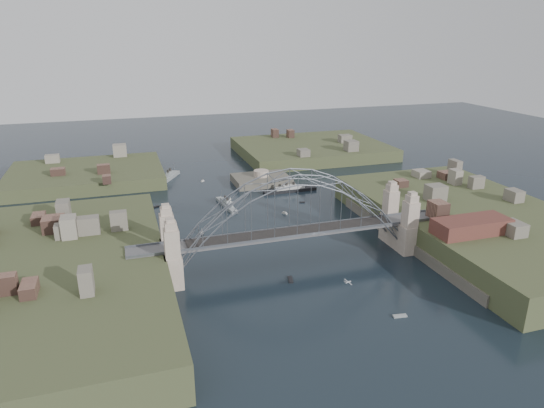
{
  "coord_description": "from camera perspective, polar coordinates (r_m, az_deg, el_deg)",
  "views": [
    {
      "loc": [
        -40.35,
        -108.63,
        57.07
      ],
      "look_at": [
        0.0,
        18.0,
        10.0
      ],
      "focal_mm": 31.9,
      "sensor_mm": 36.0,
      "label": 1
    }
  ],
  "objects": [
    {
      "name": "ground",
      "position": [
        129.17,
        2.44,
        -6.74
      ],
      "size": [
        500.0,
        500.0,
        0.0
      ],
      "primitive_type": "plane",
      "color": "black",
      "rests_on": "ground"
    },
    {
      "name": "bridge",
      "position": [
        124.22,
        2.52,
        -1.63
      ],
      "size": [
        84.0,
        13.8,
        24.6
      ],
      "color": "#515153",
      "rests_on": "ground"
    },
    {
      "name": "shore_west",
      "position": [
        122.98,
        -23.86,
        -8.94
      ],
      "size": [
        50.5,
        90.0,
        12.0
      ],
      "color": "#3A4224",
      "rests_on": "ground"
    },
    {
      "name": "shore_east",
      "position": [
        156.13,
        22.66,
        -2.75
      ],
      "size": [
        50.5,
        90.0,
        12.0
      ],
      "color": "#3A4224",
      "rests_on": "ground"
    },
    {
      "name": "headland_nw",
      "position": [
        211.85,
        -20.98,
        2.69
      ],
      "size": [
        60.0,
        45.0,
        9.0
      ],
      "primitive_type": "cube",
      "color": "#3A4224",
      "rests_on": "ground"
    },
    {
      "name": "headland_ne",
      "position": [
        243.18,
        4.67,
        6.05
      ],
      "size": [
        70.0,
        55.0,
        9.5
      ],
      "primitive_type": "cube",
      "color": "#3A4224",
      "rests_on": "ground"
    },
    {
      "name": "fort_island",
      "position": [
        194.8,
        -1.28,
        2.36
      ],
      "size": [
        22.0,
        16.0,
        9.4
      ],
      "color": "#4C483D",
      "rests_on": "ground"
    },
    {
      "name": "wharf_shed",
      "position": [
        135.23,
        22.47,
        -2.42
      ],
      "size": [
        20.0,
        8.0,
        4.0
      ],
      "primitive_type": "cube",
      "color": "#592D26",
      "rests_on": "shore_east"
    },
    {
      "name": "finger_pier",
      "position": [
        126.39,
        24.16,
        -8.85
      ],
      "size": [
        4.0,
        22.0,
        1.4
      ],
      "primitive_type": "cube",
      "color": "#515153",
      "rests_on": "ground"
    },
    {
      "name": "naval_cruiser_near",
      "position": [
        168.97,
        -5.39,
        -0.05
      ],
      "size": [
        4.26,
        16.64,
        4.95
      ],
      "color": "gray",
      "rests_on": "ground"
    },
    {
      "name": "naval_cruiser_far",
      "position": [
        204.85,
        -12.0,
        3.15
      ],
      "size": [
        10.33,
        16.22,
        5.8
      ],
      "color": "gray",
      "rests_on": "ground"
    },
    {
      "name": "ocean_liner",
      "position": [
        184.1,
        2.14,
        1.69
      ],
      "size": [
        20.93,
        3.26,
        5.12
      ],
      "color": "black",
      "rests_on": "ground"
    },
    {
      "name": "aeroplane",
      "position": [
        106.88,
        8.89,
        -9.08
      ],
      "size": [
        1.56,
        2.87,
        0.42
      ],
      "color": "#B6B9BF"
    },
    {
      "name": "small_boat_a",
      "position": [
        146.32,
        -8.29,
        -3.29
      ],
      "size": [
        1.48,
        2.36,
        2.38
      ],
      "color": "#B9B8B4",
      "rests_on": "ground"
    },
    {
      "name": "small_boat_b",
      "position": [
        161.54,
        1.5,
        -1.08
      ],
      "size": [
        1.59,
        2.07,
        1.43
      ],
      "color": "#B9B8B4",
      "rests_on": "ground"
    },
    {
      "name": "small_boat_c",
      "position": [
        119.64,
        2.2,
        -8.92
      ],
      "size": [
        1.82,
        3.4,
        0.45
      ],
      "color": "#B9B8B4",
      "rests_on": "ground"
    },
    {
      "name": "small_boat_d",
      "position": [
        172.69,
        3.59,
        0.22
      ],
      "size": [
        2.03,
        1.07,
        0.45
      ],
      "color": "#B9B8B4",
      "rests_on": "ground"
    },
    {
      "name": "small_boat_e",
      "position": [
        172.27,
        -13.69,
        -0.37
      ],
      "size": [
        3.61,
        2.78,
        0.45
      ],
      "color": "#B9B8B4",
      "rests_on": "ground"
    },
    {
      "name": "small_boat_f",
      "position": [
        172.63,
        -4.96,
        0.48
      ],
      "size": [
        1.59,
        1.17,
        2.38
      ],
      "color": "#B9B8B4",
      "rests_on": "ground"
    },
    {
      "name": "small_boat_g",
      "position": [
        109.14,
        14.85,
        -12.66
      ],
      "size": [
        3.08,
        1.39,
        0.45
      ],
      "color": "#B9B8B4",
      "rests_on": "ground"
    },
    {
      "name": "small_boat_h",
      "position": [
        198.78,
        -8.19,
        2.7
      ],
      "size": [
        1.61,
        1.69,
        1.43
      ],
      "color": "#B9B8B4",
      "rests_on": "ground"
    },
    {
      "name": "small_boat_i",
      "position": [
        155.87,
        10.05,
        -2.23
      ],
      "size": [
        2.7,
        1.58,
        0.45
      ],
      "color": "#B9B8B4",
      "rests_on": "ground"
    }
  ]
}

